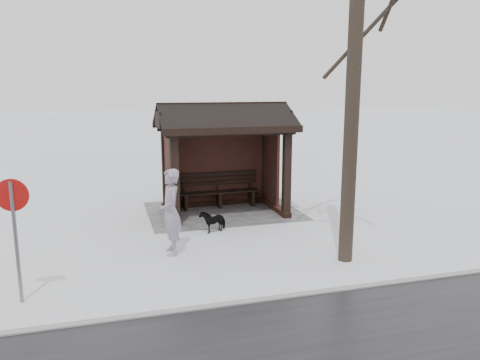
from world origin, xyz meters
name	(u,v)px	position (x,y,z in m)	size (l,w,h in m)	color
ground	(224,213)	(0.00, 0.00, 0.00)	(120.00, 120.00, 0.00)	white
kerb	(303,295)	(0.00, 5.50, 0.01)	(120.00, 0.15, 0.06)	gray
trampled_patch	(223,211)	(0.00, -0.20, 0.01)	(4.20, 3.20, 0.02)	#929297
bus_shelter	(222,136)	(0.00, -0.16, 2.17)	(3.60, 2.40, 3.09)	#361C13
pedestrian	(171,212)	(1.88, 2.83, 0.92)	(0.67, 0.44, 1.83)	gray
dog	(213,221)	(0.69, 1.57, 0.27)	(0.30, 0.65, 0.55)	black
road_sign	(14,213)	(4.60, 4.40, 1.52)	(0.53, 0.14, 2.09)	slate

